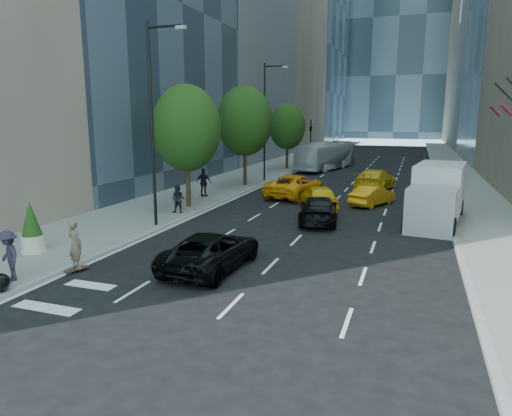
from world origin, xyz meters
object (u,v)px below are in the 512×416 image
at_px(black_sedan_lincoln, 212,251).
at_px(skateboarder, 75,248).
at_px(black_sedan_mercedes, 318,209).
at_px(city_bus, 326,156).
at_px(box_truck, 437,194).
at_px(planter_shrub, 32,228).

bearing_deg(black_sedan_lincoln, skateboarder, 26.57).
height_order(black_sedan_mercedes, city_bus, city_bus).
bearing_deg(skateboarder, black_sedan_lincoln, -136.24).
bearing_deg(box_truck, black_sedan_lincoln, -119.23).
bearing_deg(city_bus, box_truck, -53.69).
bearing_deg(black_sedan_mercedes, skateboarder, 47.85).
relative_size(black_sedan_lincoln, city_bus, 0.46).
xyz_separation_m(black_sedan_lincoln, city_bus, (-2.18, 34.58, 0.82)).
xyz_separation_m(skateboarder, planter_shrub, (-3.10, 1.07, 0.25)).
relative_size(black_sedan_mercedes, planter_shrub, 2.30).
bearing_deg(city_bus, skateboarder, -81.17).
bearing_deg(skateboarder, black_sedan_mercedes, -101.56).
relative_size(black_sedan_mercedes, city_bus, 0.45).
distance_m(black_sedan_mercedes, box_truck, 6.37).
relative_size(skateboarder, black_sedan_mercedes, 0.37).
xyz_separation_m(skateboarder, box_truck, (12.84, 12.83, 0.68)).
bearing_deg(planter_shrub, black_sedan_mercedes, 45.11).
bearing_deg(black_sedan_lincoln, planter_shrub, 9.91).
height_order(black_sedan_lincoln, planter_shrub, planter_shrub).
bearing_deg(box_truck, planter_shrub, -135.46).
bearing_deg(black_sedan_lincoln, box_truck, -124.38).
relative_size(city_bus, box_truck, 1.59).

